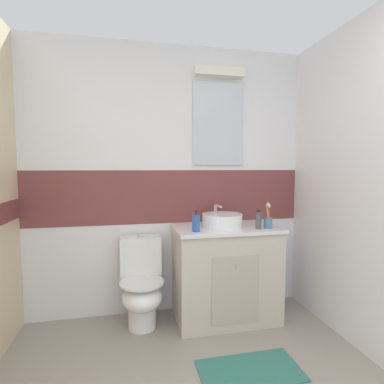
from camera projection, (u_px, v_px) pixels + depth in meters
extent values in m
cube|color=white|center=(169.00, 265.00, 2.93)|extent=(3.20, 0.10, 0.85)
cube|color=brown|center=(169.00, 196.00, 2.88)|extent=(3.20, 0.10, 0.50)
cube|color=white|center=(168.00, 109.00, 2.81)|extent=(3.20, 0.10, 1.15)
cube|color=silver|center=(218.00, 124.00, 2.86)|extent=(0.49, 0.02, 0.78)
cube|color=white|center=(220.00, 72.00, 2.79)|extent=(0.47, 0.10, 0.08)
cube|color=beige|center=(225.00, 274.00, 2.73)|extent=(0.90, 0.53, 0.82)
cube|color=white|center=(226.00, 228.00, 2.68)|extent=(0.92, 0.55, 0.03)
cube|color=#B6AD9F|center=(236.00, 290.00, 2.46)|extent=(0.41, 0.01, 0.57)
cylinder|color=silver|center=(237.00, 266.00, 2.43)|extent=(0.02, 0.02, 0.03)
cylinder|color=white|center=(222.00, 220.00, 2.66)|extent=(0.36, 0.36, 0.12)
cylinder|color=#AFB1BA|center=(222.00, 214.00, 2.66)|extent=(0.29, 0.29, 0.01)
cylinder|color=silver|center=(215.00, 214.00, 2.86)|extent=(0.03, 0.03, 0.17)
cylinder|color=silver|center=(219.00, 206.00, 2.76)|extent=(0.02, 0.16, 0.02)
cylinder|color=white|center=(142.00, 317.00, 2.58)|extent=(0.24, 0.24, 0.18)
ellipsoid|color=white|center=(142.00, 297.00, 2.53)|extent=(0.34, 0.42, 0.22)
cylinder|color=white|center=(142.00, 282.00, 2.52)|extent=(0.37, 0.37, 0.02)
cube|color=white|center=(141.00, 256.00, 2.71)|extent=(0.36, 0.17, 0.36)
cylinder|color=silver|center=(140.00, 236.00, 2.69)|extent=(0.04, 0.04, 0.02)
cylinder|color=#4C7299|center=(268.00, 223.00, 2.60)|extent=(0.07, 0.07, 0.09)
cylinder|color=gold|center=(268.00, 215.00, 2.58)|extent=(0.04, 0.01, 0.18)
cube|color=white|center=(268.00, 204.00, 2.58)|extent=(0.02, 0.02, 0.03)
cylinder|color=#D83F4C|center=(269.00, 215.00, 2.58)|extent=(0.01, 0.02, 0.17)
cube|color=white|center=(269.00, 206.00, 2.58)|extent=(0.01, 0.02, 0.03)
cylinder|color=#2659B2|center=(196.00, 223.00, 2.46)|extent=(0.06, 0.06, 0.14)
cylinder|color=#262626|center=(196.00, 213.00, 2.45)|extent=(0.01, 0.01, 0.04)
cylinder|color=#262626|center=(196.00, 211.00, 2.44)|extent=(0.01, 0.02, 0.01)
cylinder|color=#4C4C51|center=(258.00, 220.00, 2.57)|extent=(0.05, 0.05, 0.15)
cylinder|color=black|center=(259.00, 211.00, 2.57)|extent=(0.03, 0.03, 0.02)
cube|color=#337266|center=(250.00, 371.00, 2.03)|extent=(0.69, 0.36, 0.01)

